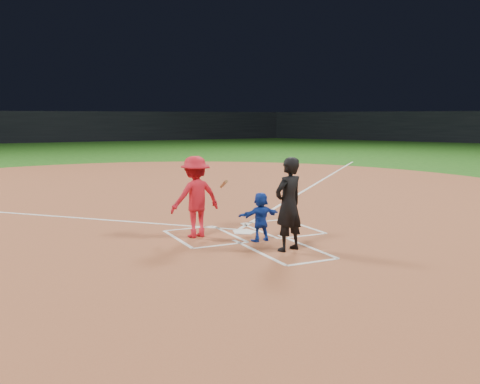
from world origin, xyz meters
name	(u,v)px	position (x,y,z in m)	size (l,w,h in m)	color
ground	(244,233)	(0.00, 0.00, 0.00)	(120.00, 120.00, 0.00)	#1D5314
home_plate_dirt	(163,197)	(0.00, 6.00, 0.01)	(28.00, 28.00, 0.01)	brown
stadium_wall_far	(37,127)	(0.00, 48.00, 1.60)	(80.00, 1.20, 3.20)	black
home_plate	(244,232)	(0.00, 0.00, 0.02)	(0.60, 0.60, 0.02)	white
catcher	(261,217)	(-0.07, -0.91, 0.53)	(0.96, 0.31, 1.04)	#163CB7
umpire	(289,204)	(0.04, -1.86, 0.92)	(0.67, 0.44, 1.83)	black
chalk_markings	(170,200)	(0.00, 5.29, 0.01)	(28.35, 17.32, 0.01)	white
batter_at_plate	(196,197)	(-1.15, 0.05, 0.89)	(1.35, 0.95, 1.76)	red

